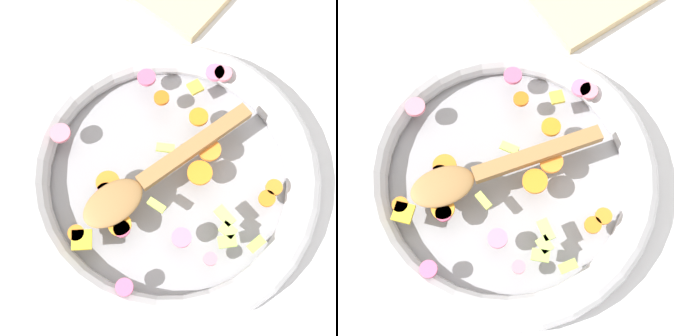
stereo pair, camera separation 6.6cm
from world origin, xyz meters
The scene contains 4 objects.
ground_plane centered at (0.00, 0.00, 0.00)m, with size 4.00×4.00×0.00m, color silver.
skillet centered at (0.00, 0.00, 0.02)m, with size 0.45×0.45×0.05m.
chopped_vegetables centered at (-0.01, 0.00, 0.05)m, with size 0.36×0.35×0.01m.
wooden_spoon centered at (-0.03, 0.01, 0.06)m, with size 0.28×0.11×0.01m.
Camera 1 is at (-0.18, -0.14, 0.67)m, focal length 50.00 mm.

